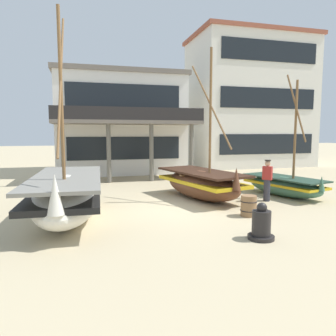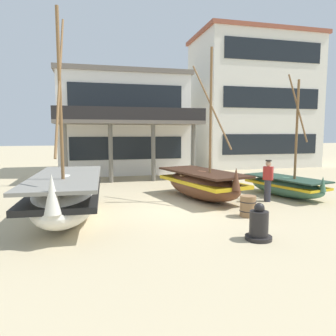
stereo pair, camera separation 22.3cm
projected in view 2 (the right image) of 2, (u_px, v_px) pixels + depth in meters
ground_plane at (175, 209)px, 11.61m from camera, size 120.00×120.00×0.00m
fishing_boat_near_left at (202, 183)px, 13.33m from camera, size 2.84×4.79×6.05m
fishing_boat_centre_large at (67, 195)px, 10.32m from camera, size 2.38×5.97×6.45m
fishing_boat_far_right at (286, 185)px, 13.87m from camera, size 2.32×3.95×5.22m
fisherman_by_hull at (268, 181)px, 12.81m from camera, size 0.41×0.41×1.68m
capstan_winch at (259, 225)px, 8.27m from camera, size 0.69×0.69×0.98m
wooden_barrel at (248, 206)px, 10.56m from camera, size 0.56×0.56×0.70m
harbor_building_main at (122, 124)px, 22.89m from camera, size 8.74×9.16×6.81m
harbor_building_annex at (252, 102)px, 26.71m from camera, size 9.75×6.35×10.61m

